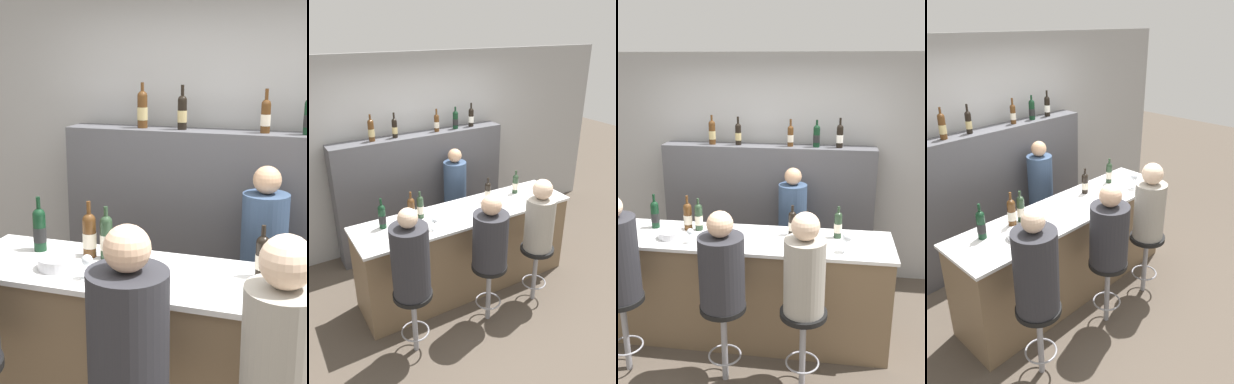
# 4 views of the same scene
# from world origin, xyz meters

# --- Properties ---
(wall_back) EXTENTS (6.40, 0.05, 2.60)m
(wall_back) POSITION_xyz_m (0.00, 1.69, 1.30)
(wall_back) COLOR #9E9E9E
(wall_back) RESTS_ON ground_plane
(bar_counter) EXTENTS (2.53, 0.65, 1.00)m
(bar_counter) POSITION_xyz_m (0.00, 0.30, 0.50)
(bar_counter) COLOR brown
(bar_counter) RESTS_ON ground_plane
(back_bar_cabinet) EXTENTS (2.37, 0.28, 1.61)m
(back_bar_cabinet) POSITION_xyz_m (0.00, 1.46, 0.80)
(back_bar_cabinet) COLOR #4C4C51
(back_bar_cabinet) RESTS_ON ground_plane
(wine_bottle_counter_0) EXTENTS (0.08, 0.08, 0.33)m
(wine_bottle_counter_0) POSITION_xyz_m (-0.92, 0.43, 1.13)
(wine_bottle_counter_0) COLOR black
(wine_bottle_counter_0) RESTS_ON bar_counter
(wine_bottle_counter_1) EXTENTS (0.08, 0.08, 0.33)m
(wine_bottle_counter_1) POSITION_xyz_m (-0.60, 0.43, 1.13)
(wine_bottle_counter_1) COLOR #4C2D14
(wine_bottle_counter_1) RESTS_ON bar_counter
(wine_bottle_counter_2) EXTENTS (0.07, 0.07, 0.31)m
(wine_bottle_counter_2) POSITION_xyz_m (-0.49, 0.43, 1.13)
(wine_bottle_counter_2) COLOR #233823
(wine_bottle_counter_2) RESTS_ON bar_counter
(wine_bottle_counter_3) EXTENTS (0.07, 0.07, 0.28)m
(wine_bottle_counter_3) POSITION_xyz_m (0.37, 0.43, 1.11)
(wine_bottle_counter_3) COLOR black
(wine_bottle_counter_3) RESTS_ON bar_counter
(wine_bottle_backbar_0) EXTENTS (0.08, 0.08, 0.33)m
(wine_bottle_backbar_0) POSITION_xyz_m (-0.63, 1.46, 1.74)
(wine_bottle_backbar_0) COLOR #4C2D14
(wine_bottle_backbar_0) RESTS_ON back_bar_cabinet
(wine_bottle_backbar_1) EXTENTS (0.07, 0.07, 0.31)m
(wine_bottle_backbar_1) POSITION_xyz_m (-0.33, 1.46, 1.73)
(wine_bottle_backbar_1) COLOR black
(wine_bottle_backbar_1) RESTS_ON back_bar_cabinet
(wine_bottle_backbar_2) EXTENTS (0.07, 0.07, 0.30)m
(wine_bottle_backbar_2) POSITION_xyz_m (0.25, 1.46, 1.73)
(wine_bottle_backbar_2) COLOR #4C2D14
(wine_bottle_backbar_2) RESTS_ON back_bar_cabinet
(wine_glass_0) EXTENTS (0.08, 0.08, 0.13)m
(wine_glass_0) POSITION_xyz_m (-0.48, 0.13, 1.09)
(wine_glass_0) COLOR silver
(wine_glass_0) RESTS_ON bar_counter
(metal_bowl) EXTENTS (0.20, 0.20, 0.06)m
(metal_bowl) POSITION_xyz_m (-0.69, 0.21, 1.03)
(metal_bowl) COLOR #B7B7BC
(metal_bowl) RESTS_ON bar_counter
(guest_seated_middle) EXTENTS (0.35, 0.35, 0.77)m
(guest_seated_middle) POSITION_xyz_m (-0.09, -0.30, 1.02)
(guest_seated_middle) COLOR #28282D
(guest_seated_middle) RESTS_ON bar_stool_middle
(guest_seated_right) EXTENTS (0.31, 0.31, 0.79)m
(guest_seated_right) POSITION_xyz_m (0.54, -0.30, 1.04)
(guest_seated_right) COLOR gray
(guest_seated_right) RESTS_ON bar_stool_right
(bartender) EXTENTS (0.30, 0.30, 1.45)m
(bartender) POSITION_xyz_m (0.31, 1.11, 0.67)
(bartender) COLOR #334766
(bartender) RESTS_ON ground_plane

